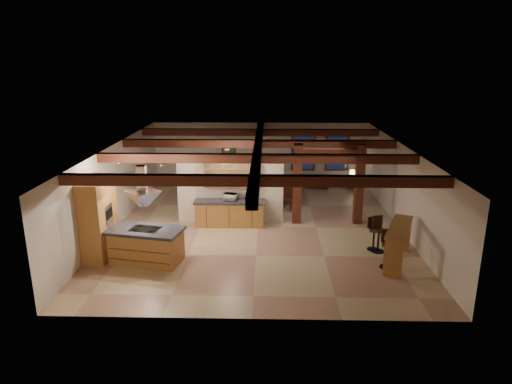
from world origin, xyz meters
TOP-DOWN VIEW (x-y plane):
  - ground at (0.00, 0.00)m, footprint 12.00×12.00m
  - room_walls at (0.00, 0.00)m, footprint 12.00×12.00m
  - ceiling_beams at (0.00, 0.00)m, footprint 10.00×12.00m
  - timber_posts at (2.50, 0.50)m, footprint 2.50×0.30m
  - partition_wall at (-1.00, 0.50)m, footprint 3.80×0.18m
  - pantry_cabinet at (-4.67, -2.60)m, footprint 0.67×1.60m
  - back_counter at (-1.00, 0.11)m, footprint 2.50×0.66m
  - upper_display_cabinet at (-1.00, 0.31)m, footprint 1.80×0.36m
  - range_hood at (-3.18, -3.00)m, footprint 1.10×1.10m
  - back_windows at (2.80, 5.93)m, footprint 2.70×0.07m
  - framed_art at (-1.50, 5.94)m, footprint 0.65×0.05m
  - recessed_cans at (-2.53, -1.93)m, footprint 3.16×2.46m
  - kitchen_island at (-3.18, -3.00)m, footprint 2.29×1.52m
  - dining_table at (0.67, 2.76)m, footprint 1.97×1.27m
  - sofa at (2.25, 5.50)m, footprint 2.07×1.23m
  - microwave at (-0.97, 0.11)m, footprint 0.53×0.43m
  - bar_counter at (4.13, -2.87)m, footprint 1.34×2.21m
  - side_table at (4.23, 5.21)m, footprint 0.45×0.45m
  - table_lamp at (4.23, 5.21)m, footprint 0.27×0.27m
  - bar_stool_a at (3.75, -3.18)m, footprint 0.39×0.39m
  - bar_stool_b at (3.64, -1.91)m, footprint 0.38×0.40m
  - bar_stool_c at (3.75, -2.05)m, footprint 0.40×0.41m
  - dining_chairs at (0.67, 2.76)m, footprint 2.13×2.13m

SIDE VIEW (x-z plane):
  - ground at x=0.00m, z-range 0.00..0.00m
  - side_table at x=4.23m, z-range 0.00..0.53m
  - sofa at x=2.25m, z-range 0.00..0.57m
  - dining_table at x=0.67m, z-range 0.00..0.65m
  - back_counter at x=-1.00m, z-range 0.01..0.95m
  - kitchen_island at x=-3.18m, z-range 0.00..1.05m
  - bar_stool_b at x=3.64m, z-range 0.01..1.05m
  - bar_stool_a at x=3.75m, z-range 0.01..1.12m
  - bar_stool_c at x=3.75m, z-range 0.01..1.13m
  - dining_chairs at x=0.67m, z-range 0.01..1.14m
  - table_lamp at x=4.23m, z-range 0.60..0.92m
  - bar_counter at x=4.13m, z-range 0.20..1.34m
  - microwave at x=-0.97m, z-range 0.94..1.19m
  - partition_wall at x=-1.00m, z-range 0.00..2.20m
  - pantry_cabinet at x=-4.67m, z-range 0.00..2.40m
  - back_windows at x=2.80m, z-range 0.65..2.35m
  - framed_art at x=-1.50m, z-range 1.27..2.12m
  - timber_posts at x=2.50m, z-range 0.31..3.21m
  - room_walls at x=0.00m, z-range -4.22..7.78m
  - range_hood at x=-3.18m, z-range 1.08..2.48m
  - upper_display_cabinet at x=-1.00m, z-range 1.37..2.33m
  - ceiling_beams at x=0.00m, z-range 2.62..2.90m
  - recessed_cans at x=-2.53m, z-range 2.85..2.89m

